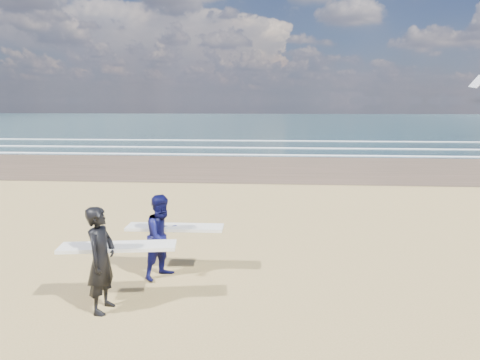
{
  "coord_description": "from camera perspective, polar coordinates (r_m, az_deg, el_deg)",
  "views": [
    {
      "loc": [
        2.72,
        -7.88,
        3.9
      ],
      "look_at": [
        1.71,
        6.0,
        1.31
      ],
      "focal_mm": 32.0,
      "sensor_mm": 36.0,
      "label": 1
    }
  ],
  "objects": [
    {
      "name": "surfer_far",
      "position": [
        9.71,
        -10.16,
        -7.32
      ],
      "size": [
        2.21,
        1.21,
        1.89
      ],
      "color": "#0B0C3D",
      "rests_on": "ground"
    },
    {
      "name": "ocean",
      "position": [
        81.82,
        16.48,
        7.38
      ],
      "size": [
        220.0,
        100.0,
        0.02
      ],
      "primitive_type": "cube",
      "color": "#1B353C",
      "rests_on": "ground"
    },
    {
      "name": "surfer_near",
      "position": [
        8.46,
        -17.81,
        -9.9
      ],
      "size": [
        2.25,
        1.16,
        2.01
      ],
      "color": "black",
      "rests_on": "ground"
    }
  ]
}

